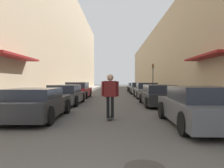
{
  "coord_description": "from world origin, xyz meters",
  "views": [
    {
      "loc": [
        0.27,
        -1.84,
        1.51
      ],
      "look_at": [
        0.05,
        12.16,
        1.31
      ],
      "focal_mm": 35.0,
      "sensor_mm": 36.0,
      "label": 1
    }
  ],
  "objects_px": {
    "parked_car_right_3": "(139,88)",
    "parked_car_right_4": "(134,87)",
    "manhole_cover": "(145,167)",
    "traffic_light": "(153,75)",
    "parked_car_right_1": "(158,95)",
    "parked_car_left_1": "(66,95)",
    "parked_car_right_2": "(146,90)",
    "parked_car_left_2": "(78,90)",
    "parked_car_right_0": "(198,107)",
    "parked_car_left_0": "(36,104)",
    "skateboarder": "(110,92)"
  },
  "relations": [
    {
      "from": "parked_car_left_1",
      "to": "parked_car_right_0",
      "type": "relative_size",
      "value": 0.99
    },
    {
      "from": "parked_car_left_2",
      "to": "parked_car_right_3",
      "type": "xyz_separation_m",
      "value": [
        6.08,
        6.19,
        -0.02
      ]
    },
    {
      "from": "manhole_cover",
      "to": "traffic_light",
      "type": "relative_size",
      "value": 0.22
    },
    {
      "from": "parked_car_left_1",
      "to": "parked_car_right_0",
      "type": "bearing_deg",
      "value": -48.17
    },
    {
      "from": "parked_car_left_1",
      "to": "parked_car_right_2",
      "type": "height_order",
      "value": "parked_car_right_2"
    },
    {
      "from": "parked_car_left_2",
      "to": "parked_car_right_2",
      "type": "relative_size",
      "value": 1.0
    },
    {
      "from": "parked_car_right_4",
      "to": "manhole_cover",
      "type": "distance_m",
      "value": 27.71
    },
    {
      "from": "parked_car_right_1",
      "to": "parked_car_right_2",
      "type": "height_order",
      "value": "parked_car_right_2"
    },
    {
      "from": "parked_car_left_0",
      "to": "parked_car_right_4",
      "type": "height_order",
      "value": "parked_car_right_4"
    },
    {
      "from": "parked_car_right_0",
      "to": "traffic_light",
      "type": "distance_m",
      "value": 16.68
    },
    {
      "from": "skateboarder",
      "to": "parked_car_left_2",
      "type": "bearing_deg",
      "value": 106.07
    },
    {
      "from": "parked_car_left_0",
      "to": "parked_car_left_1",
      "type": "distance_m",
      "value": 5.36
    },
    {
      "from": "parked_car_right_3",
      "to": "traffic_light",
      "type": "bearing_deg",
      "value": -52.15
    },
    {
      "from": "skateboarder",
      "to": "manhole_cover",
      "type": "xyz_separation_m",
      "value": [
        0.71,
        -4.76,
        -1.08
      ]
    },
    {
      "from": "parked_car_left_1",
      "to": "traffic_light",
      "type": "height_order",
      "value": "traffic_light"
    },
    {
      "from": "parked_car_left_0",
      "to": "parked_car_right_4",
      "type": "relative_size",
      "value": 1.01
    },
    {
      "from": "parked_car_left_1",
      "to": "parked_car_left_0",
      "type": "bearing_deg",
      "value": -89.63
    },
    {
      "from": "parked_car_left_2",
      "to": "parked_car_right_1",
      "type": "relative_size",
      "value": 0.98
    },
    {
      "from": "parked_car_right_1",
      "to": "skateboarder",
      "type": "xyz_separation_m",
      "value": [
        -2.86,
        -4.9,
        0.48
      ]
    },
    {
      "from": "parked_car_right_0",
      "to": "parked_car_left_1",
      "type": "bearing_deg",
      "value": 131.83
    },
    {
      "from": "parked_car_left_2",
      "to": "parked_car_right_4",
      "type": "distance_m",
      "value": 13.4
    },
    {
      "from": "parked_car_right_3",
      "to": "traffic_light",
      "type": "distance_m",
      "value": 2.68
    },
    {
      "from": "parked_car_right_2",
      "to": "parked_car_right_0",
      "type": "bearing_deg",
      "value": -89.87
    },
    {
      "from": "traffic_light",
      "to": "parked_car_right_1",
      "type": "bearing_deg",
      "value": -97.91
    },
    {
      "from": "traffic_light",
      "to": "parked_car_right_2",
      "type": "bearing_deg",
      "value": -107.24
    },
    {
      "from": "parked_car_left_2",
      "to": "traffic_light",
      "type": "bearing_deg",
      "value": 30.78
    },
    {
      "from": "parked_car_right_1",
      "to": "parked_car_right_4",
      "type": "xyz_separation_m",
      "value": [
        0.03,
        17.96,
        -0.02
      ]
    },
    {
      "from": "parked_car_right_3",
      "to": "parked_car_right_4",
      "type": "xyz_separation_m",
      "value": [
        -0.05,
        5.78,
        -0.05
      ]
    },
    {
      "from": "parked_car_left_0",
      "to": "parked_car_right_3",
      "type": "bearing_deg",
      "value": 70.82
    },
    {
      "from": "parked_car_left_2",
      "to": "parked_car_right_0",
      "type": "distance_m",
      "value": 13.58
    },
    {
      "from": "parked_car_left_1",
      "to": "parked_car_right_1",
      "type": "xyz_separation_m",
      "value": [
        5.86,
        -0.55,
        0.01
      ]
    },
    {
      "from": "parked_car_left_1",
      "to": "parked_car_right_3",
      "type": "relative_size",
      "value": 0.99
    },
    {
      "from": "skateboarder",
      "to": "traffic_light",
      "type": "xyz_separation_m",
      "value": [
        4.31,
        15.32,
        1.05
      ]
    },
    {
      "from": "parked_car_right_2",
      "to": "parked_car_right_3",
      "type": "height_order",
      "value": "parked_car_right_2"
    },
    {
      "from": "skateboarder",
      "to": "parked_car_right_1",
      "type": "bearing_deg",
      "value": 59.73
    },
    {
      "from": "parked_car_left_1",
      "to": "parked_car_right_3",
      "type": "bearing_deg",
      "value": 62.92
    },
    {
      "from": "parked_car_right_3",
      "to": "parked_car_right_1",
      "type": "bearing_deg",
      "value": -90.39
    },
    {
      "from": "parked_car_left_0",
      "to": "manhole_cover",
      "type": "xyz_separation_m",
      "value": [
        3.68,
        -4.85,
        -0.59
      ]
    },
    {
      "from": "parked_car_left_1",
      "to": "manhole_cover",
      "type": "relative_size",
      "value": 6.36
    },
    {
      "from": "skateboarder",
      "to": "traffic_light",
      "type": "distance_m",
      "value": 15.95
    },
    {
      "from": "parked_car_right_4",
      "to": "manhole_cover",
      "type": "height_order",
      "value": "parked_car_right_4"
    },
    {
      "from": "parked_car_left_0",
      "to": "parked_car_right_3",
      "type": "xyz_separation_m",
      "value": [
        5.91,
        16.99,
        0.04
      ]
    },
    {
      "from": "parked_car_right_2",
      "to": "traffic_light",
      "type": "relative_size",
      "value": 1.43
    },
    {
      "from": "skateboarder",
      "to": "manhole_cover",
      "type": "height_order",
      "value": "skateboarder"
    },
    {
      "from": "parked_car_right_2",
      "to": "parked_car_left_2",
      "type": "bearing_deg",
      "value": -179.44
    },
    {
      "from": "parked_car_right_0",
      "to": "skateboarder",
      "type": "relative_size",
      "value": 2.55
    },
    {
      "from": "parked_car_right_0",
      "to": "parked_car_right_4",
      "type": "bearing_deg",
      "value": 90.21
    },
    {
      "from": "parked_car_right_2",
      "to": "manhole_cover",
      "type": "relative_size",
      "value": 6.6
    },
    {
      "from": "skateboarder",
      "to": "parked_car_right_0",
      "type": "bearing_deg",
      "value": -22.54
    },
    {
      "from": "parked_car_left_2",
      "to": "manhole_cover",
      "type": "relative_size",
      "value": 6.62
    }
  ]
}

